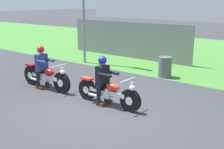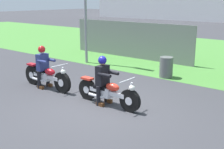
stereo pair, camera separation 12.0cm
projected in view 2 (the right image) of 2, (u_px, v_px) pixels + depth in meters
ground at (99, 108)px, 7.85m from camera, size 120.00×120.00×0.00m
grass_verge at (221, 56)px, 15.17m from camera, size 60.00×12.00×0.01m
motorcycle_lead at (108, 92)px, 8.00m from camera, size 2.16×0.66×0.87m
rider_lead at (103, 76)px, 7.99m from camera, size 0.55×0.48×1.39m
motorcycle_follow at (47, 77)px, 9.53m from camera, size 2.22×0.66×0.90m
rider_follow at (43, 63)px, 9.52m from camera, size 0.55×0.48×1.42m
trash_can at (166, 67)px, 10.89m from camera, size 0.50×0.50×0.78m
fence_segment at (129, 40)px, 14.53m from camera, size 7.00×0.06×1.80m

